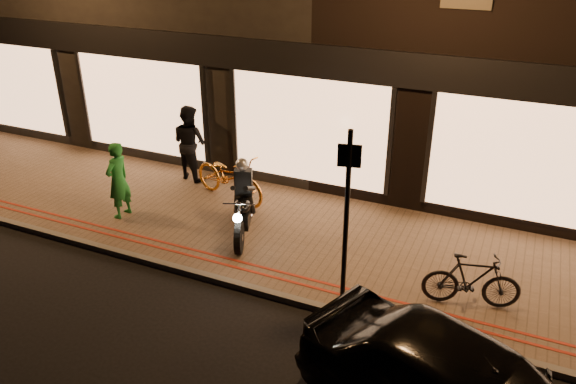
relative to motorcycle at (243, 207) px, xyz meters
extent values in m
plane|color=black|center=(0.41, -1.58, -0.73)|extent=(90.00, 90.00, 0.00)
cube|color=brown|center=(0.41, 0.42, -0.67)|extent=(50.00, 4.00, 0.12)
cube|color=#59544C|center=(0.41, -1.53, -0.67)|extent=(50.00, 0.14, 0.12)
cube|color=maroon|center=(0.41, -1.13, -0.61)|extent=(50.00, 0.06, 0.01)
cube|color=maroon|center=(0.41, -0.93, -0.61)|extent=(50.00, 0.06, 0.01)
cube|color=black|center=(0.41, 2.37, 2.42)|extent=(48.00, 0.12, 0.70)
cube|color=#F9B37C|center=(-8.59, 2.36, 0.88)|extent=(3.60, 0.06, 2.38)
cube|color=#F9B37C|center=(-4.09, 2.36, 0.88)|extent=(3.60, 0.06, 2.38)
cube|color=#F9B37C|center=(0.41, 2.36, 0.88)|extent=(3.60, 0.06, 2.38)
cube|color=#F9B37C|center=(4.91, 2.36, 0.88)|extent=(3.60, 0.06, 2.38)
cylinder|color=black|center=(0.25, -0.64, -0.29)|extent=(0.34, 0.64, 0.64)
cylinder|color=black|center=(-0.22, 0.57, -0.29)|extent=(0.34, 0.64, 0.64)
cylinder|color=silver|center=(0.25, -0.64, -0.29)|extent=(0.18, 0.18, 0.14)
cylinder|color=silver|center=(-0.22, 0.57, -0.29)|extent=(0.18, 0.18, 0.14)
cube|color=black|center=(0.00, 0.01, -0.21)|extent=(0.50, 0.75, 0.30)
ellipsoid|color=black|center=(0.04, -0.11, 0.09)|extent=(0.48, 0.59, 0.29)
cube|color=black|center=(-0.11, 0.29, 0.09)|extent=(0.40, 0.59, 0.09)
cylinder|color=silver|center=(0.19, -0.50, 0.34)|extent=(0.57, 0.25, 0.03)
cylinder|color=silver|center=(0.23, -0.60, 0.01)|extent=(0.16, 0.32, 0.71)
sphere|color=white|center=(0.28, -0.73, 0.17)|extent=(0.22, 0.22, 0.17)
cylinder|color=silver|center=(-0.06, 0.47, -0.33)|extent=(0.26, 0.54, 0.07)
cube|color=black|center=(-0.07, 0.17, 0.44)|extent=(0.40, 0.33, 0.55)
sphere|color=#B0B3B7|center=(-0.04, 0.11, 0.85)|extent=(0.34, 0.34, 0.26)
cylinder|color=black|center=(-0.10, -0.19, 0.47)|extent=(0.37, 0.57, 0.34)
cylinder|color=black|center=(0.20, -0.07, 0.47)|extent=(0.22, 0.60, 0.34)
cylinder|color=black|center=(-0.18, 0.08, -0.01)|extent=(0.26, 0.28, 0.46)
cylinder|color=black|center=(0.08, 0.18, -0.01)|extent=(0.13, 0.27, 0.46)
cylinder|color=black|center=(2.53, -1.33, 0.89)|extent=(0.10, 0.10, 3.00)
cube|color=black|center=(2.53, -1.33, 1.99)|extent=(0.35, 0.10, 0.35)
imported|color=orange|center=(-1.04, 1.29, -0.08)|extent=(2.15, 1.26, 1.07)
imported|color=black|center=(4.43, -0.53, -0.15)|extent=(1.61, 0.80, 0.93)
imported|color=#207A2D|center=(-2.74, -0.36, 0.21)|extent=(0.42, 0.62, 1.65)
imported|color=black|center=(-2.47, 1.93, 0.29)|extent=(1.02, 0.88, 1.82)
camera|label=1|loc=(4.80, -8.55, 5.03)|focal=35.00mm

